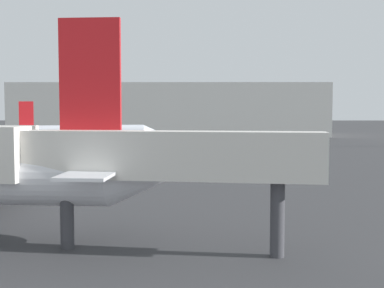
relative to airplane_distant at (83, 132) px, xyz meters
name	(u,v)px	position (x,y,z in m)	size (l,w,h in m)	color
airplane_distant	(83,132)	(0.00, 0.00, 0.00)	(25.93, 22.71, 8.39)	silver
jet_bridge	(130,157)	(16.81, -65.57, 1.71)	(17.57, 4.56, 6.28)	silver
terminal_building	(171,110)	(13.26, 48.87, 3.76)	(80.61, 26.02, 13.60)	#B7B7B2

